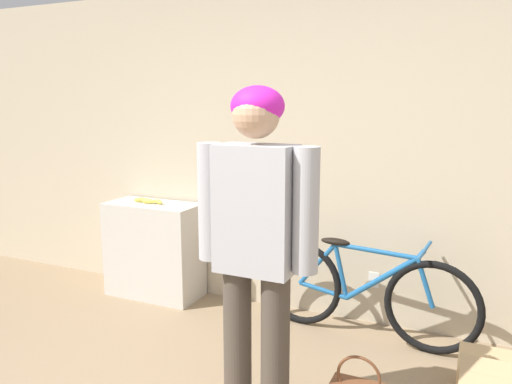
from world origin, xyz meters
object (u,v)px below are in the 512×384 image
banana (148,201)px  cardboard_box (508,383)px  person (256,232)px  bicycle (362,291)px

banana → cardboard_box: size_ratio=0.58×
person → banana: size_ratio=5.74×
banana → bicycle: bearing=-1.5°
person → banana: person is taller
person → bicycle: size_ratio=1.09×
banana → cardboard_box: banana is taller
person → banana: bearing=142.1°
bicycle → cardboard_box: size_ratio=3.03×
bicycle → banana: (-1.88, 0.05, 0.50)m
person → banana: (-1.60, 1.26, -0.21)m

